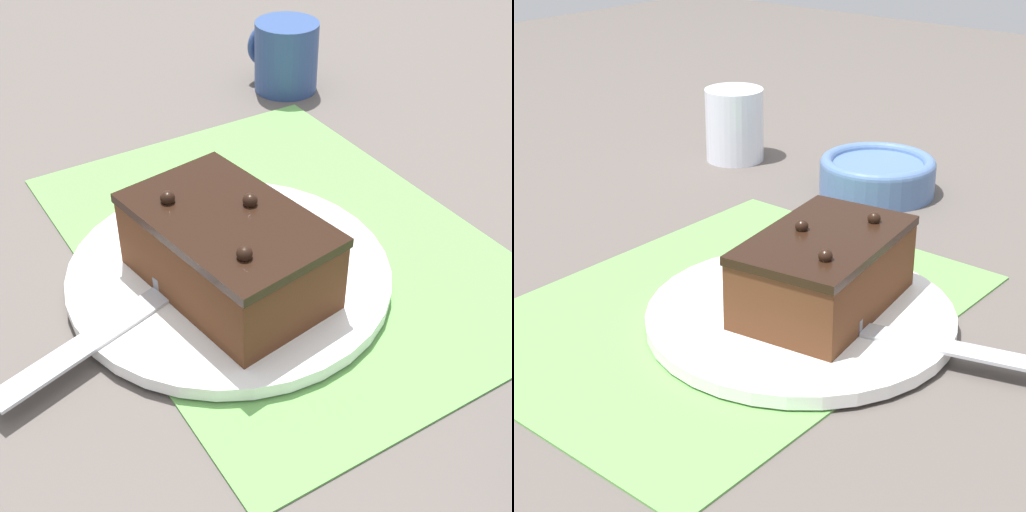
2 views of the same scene
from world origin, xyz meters
TOP-DOWN VIEW (x-y plane):
  - ground_plane at (0.00, 0.00)m, footprint 3.00×3.00m
  - placemat_woven at (0.00, 0.00)m, footprint 0.46×0.34m
  - cake_plate at (-0.02, 0.07)m, footprint 0.28×0.28m
  - chocolate_cake at (-0.04, 0.08)m, footprint 0.18×0.13m
  - serving_knife at (-0.03, 0.14)m, footprint 0.08×0.22m
  - drinking_glass at (-0.34, -0.30)m, footprint 0.08×0.08m
  - small_bowl at (-0.35, -0.07)m, footprint 0.14×0.14m

SIDE VIEW (x-z plane):
  - ground_plane at x=0.00m, z-range 0.00..0.00m
  - placemat_woven at x=0.00m, z-range 0.00..0.00m
  - cake_plate at x=-0.02m, z-range 0.00..0.02m
  - serving_knife at x=-0.03m, z-range 0.01..0.03m
  - small_bowl at x=-0.35m, z-range 0.00..0.05m
  - drinking_glass at x=-0.34m, z-range 0.00..0.10m
  - chocolate_cake at x=-0.04m, z-range 0.01..0.09m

